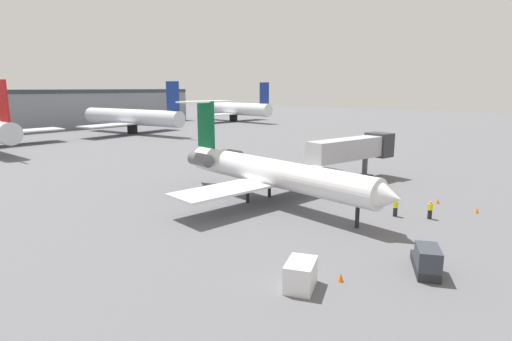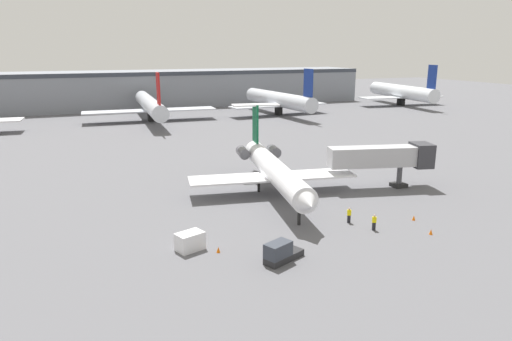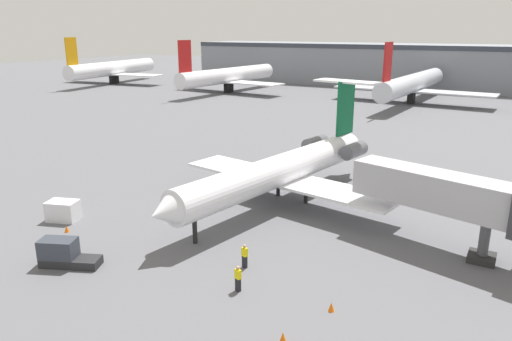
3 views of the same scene
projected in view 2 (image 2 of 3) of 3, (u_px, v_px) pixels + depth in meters
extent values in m
cube|color=#5B5B60|center=(266.00, 192.00, 60.47)|extent=(400.00, 400.00, 0.10)
cylinder|color=white|center=(275.00, 170.00, 58.22)|extent=(7.11, 25.07, 2.82)
cone|color=white|center=(308.00, 203.00, 45.67)|extent=(3.02, 2.63, 2.68)
cone|color=white|center=(253.00, 149.00, 70.87)|extent=(2.81, 2.98, 2.40)
cube|color=white|center=(315.00, 174.00, 60.64)|extent=(10.49, 6.05, 0.24)
cube|color=white|center=(228.00, 179.00, 58.26)|extent=(10.49, 6.05, 0.24)
cylinder|color=#595960|center=(274.00, 151.00, 67.55)|extent=(2.03, 3.41, 1.50)
cylinder|color=#595960|center=(243.00, 152.00, 66.61)|extent=(2.03, 3.41, 1.50)
cube|color=#0C5933|center=(255.00, 123.00, 68.00)|extent=(0.79, 3.19, 5.65)
cube|color=white|center=(255.00, 105.00, 67.31)|extent=(7.11, 3.54, 0.20)
cylinder|color=black|center=(299.00, 216.00, 48.91)|extent=(0.36, 0.36, 1.90)
cylinder|color=black|center=(282.00, 183.00, 61.04)|extent=(0.36, 0.36, 1.90)
cylinder|color=black|center=(259.00, 185.00, 60.38)|extent=(0.36, 0.36, 1.90)
cube|color=#ADADB2|center=(378.00, 156.00, 61.25)|extent=(13.40, 5.77, 2.60)
cube|color=#333338|center=(421.00, 155.00, 62.08)|extent=(3.12, 3.69, 3.20)
cylinder|color=#4C4C51|center=(399.00, 176.00, 62.40)|extent=(0.70, 0.70, 3.04)
cube|color=#262626|center=(399.00, 185.00, 62.73)|extent=(1.80, 1.80, 0.50)
cube|color=black|center=(374.00, 226.00, 47.56)|extent=(0.39, 0.35, 0.85)
cube|color=yellow|center=(374.00, 220.00, 47.37)|extent=(0.47, 0.40, 0.60)
sphere|color=tan|center=(375.00, 216.00, 47.27)|extent=(0.24, 0.24, 0.24)
cube|color=black|center=(349.00, 219.00, 49.62)|extent=(0.39, 0.34, 0.85)
cube|color=yellow|center=(349.00, 213.00, 49.43)|extent=(0.47, 0.39, 0.60)
sphere|color=tan|center=(349.00, 209.00, 49.33)|extent=(0.24, 0.24, 0.24)
cube|color=#262628|center=(284.00, 257.00, 40.82)|extent=(4.23, 2.88, 0.60)
cube|color=#333842|center=(278.00, 250.00, 40.02)|extent=(2.76, 2.24, 1.30)
cube|color=silver|center=(190.00, 241.00, 42.78)|extent=(2.88, 2.36, 1.69)
cone|color=orange|center=(218.00, 250.00, 42.34)|extent=(0.36, 0.36, 0.55)
cone|color=orange|center=(431.00, 232.00, 46.49)|extent=(0.36, 0.36, 0.55)
cone|color=orange|center=(414.00, 218.00, 50.37)|extent=(0.36, 0.36, 0.55)
cube|color=gray|center=(142.00, 89.00, 149.14)|extent=(149.69, 19.62, 11.50)
cube|color=#333842|center=(146.00, 74.00, 139.23)|extent=(149.69, 0.60, 1.20)
cylinder|color=silver|center=(150.00, 104.00, 119.43)|extent=(6.02, 40.33, 3.88)
cube|color=red|center=(158.00, 89.00, 101.52)|extent=(0.51, 4.01, 7.00)
cube|color=silver|center=(150.00, 110.00, 119.82)|extent=(34.03, 7.79, 0.30)
cube|color=black|center=(151.00, 117.00, 120.23)|extent=(1.20, 2.80, 2.40)
cylinder|color=silver|center=(279.00, 99.00, 130.68)|extent=(6.61, 34.50, 4.07)
cube|color=navy|center=(308.00, 83.00, 116.17)|extent=(0.60, 4.01, 7.00)
cube|color=silver|center=(279.00, 105.00, 131.09)|extent=(29.17, 8.13, 0.30)
cube|color=black|center=(279.00, 111.00, 131.50)|extent=(1.20, 2.80, 2.40)
cylinder|color=silver|center=(402.00, 92.00, 153.39)|extent=(8.09, 34.63, 4.33)
cube|color=navy|center=(432.00, 77.00, 137.83)|extent=(0.74, 4.01, 7.00)
cube|color=silver|center=(401.00, 97.00, 153.83)|extent=(29.35, 9.14, 0.30)
cube|color=black|center=(401.00, 102.00, 154.24)|extent=(1.20, 2.80, 2.40)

